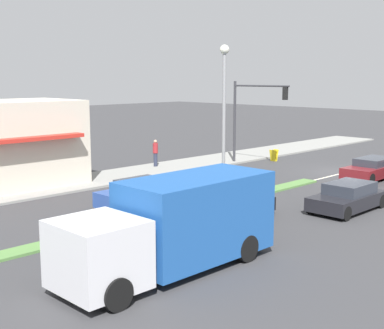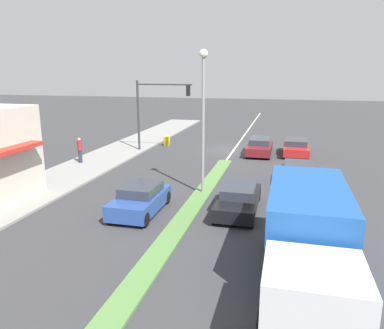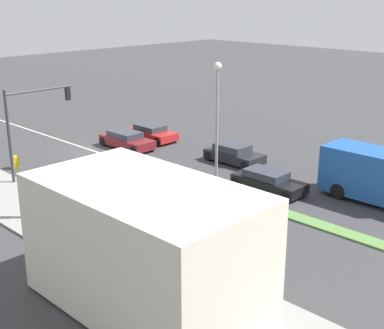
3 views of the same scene
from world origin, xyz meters
The scene contains 13 objects.
ground_plane centered at (0.00, 18.00, 0.00)m, with size 160.00×160.00×0.00m, color #38383A.
sidewalk_right centered at (9.00, 18.50, 0.06)m, with size 4.00×73.00×0.12m, color gray.
lane_marking_center centered at (0.00, 0.00, 0.00)m, with size 0.16×60.00×0.01m, color beige.
building_corner_store centered at (10.68, 17.79, 2.43)m, with size 5.55×8.58×4.62m.
traffic_signal_main centered at (6.12, 1.96, 3.90)m, with size 4.59×0.34×5.60m.
street_lamp centered at (0.00, 11.62, 4.78)m, with size 0.44×0.44×7.37m.
pedestrian centered at (9.84, 7.34, 1.06)m, with size 0.34×0.34×1.78m.
warning_aframe_sign centered at (6.02, -0.64, 0.43)m, with size 0.45×0.53×0.84m.
hatchback_red centered at (-5.00, 0.37, 0.60)m, with size 1.91×4.10×1.21m.
suv_black centered at (-2.20, 13.72, 0.59)m, with size 1.79×4.37×1.21m.
sedan_maroon centered at (-2.20, 0.73, 0.62)m, with size 1.86×4.48×1.25m.
sedan_dark centered at (-5.00, 8.77, 0.61)m, with size 1.92×4.05×1.28m.
coupe_blue centered at (2.20, 15.05, 0.63)m, with size 1.85×3.80×1.31m.
Camera 3 is at (21.83, 30.96, 10.99)m, focal length 50.00 mm.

